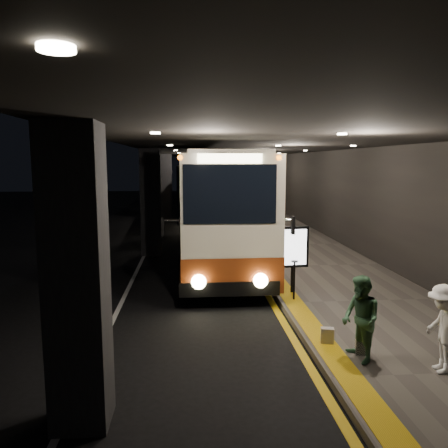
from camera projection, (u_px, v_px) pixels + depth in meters
name	position (u px, v px, depth m)	size (l,w,h in m)	color
ground	(187.00, 279.00, 14.54)	(90.00, 90.00, 0.00)	black
lane_line_white	(147.00, 250.00, 19.33)	(0.12, 50.00, 0.01)	silver
kerb_stripe_yellow	(240.00, 248.00, 19.65)	(0.18, 50.00, 0.01)	gold
sidewalk	(292.00, 246.00, 19.83)	(4.50, 50.00, 0.15)	#514C44
tactile_strip	(251.00, 245.00, 19.67)	(0.50, 50.00, 0.01)	gold
terminal_wall	(343.00, 181.00, 19.59)	(0.10, 50.00, 6.00)	black
support_columns	(151.00, 202.00, 18.06)	(0.80, 24.80, 4.40)	black
canopy	(244.00, 145.00, 19.02)	(9.00, 50.00, 0.40)	black
coach_main	(215.00, 210.00, 17.45)	(2.87, 13.11, 4.07)	beige
coach_second	(201.00, 191.00, 32.73)	(2.99, 11.42, 3.55)	beige
coach_third	(199.00, 182.00, 43.73)	(3.03, 12.43, 3.88)	beige
passenger_boarding	(266.00, 243.00, 15.43)	(0.63, 0.41, 1.72)	#D563A4
passenger_waiting_green	(361.00, 319.00, 8.10)	(0.79, 0.49, 1.62)	#376441
passenger_waiting_white	(443.00, 329.00, 7.68)	(1.02, 0.48, 1.59)	silver
bag_polka	(363.00, 346.00, 8.45)	(0.26, 0.11, 0.32)	black
bag_plain	(327.00, 336.00, 8.96)	(0.26, 0.15, 0.33)	#AFA7A4
info_sign	(293.00, 248.00, 12.30)	(0.91, 0.19, 1.92)	black
stanchion_post	(294.00, 281.00, 11.77)	(0.05, 0.05, 1.06)	black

